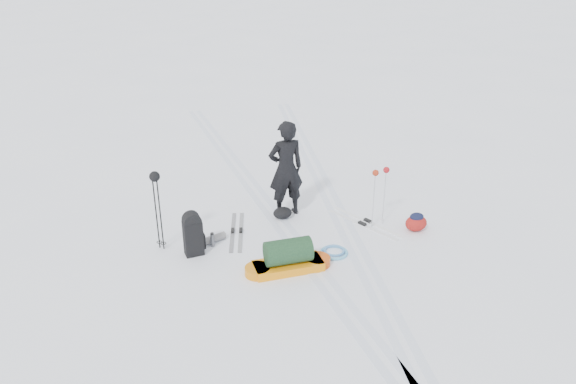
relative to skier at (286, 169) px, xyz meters
name	(u,v)px	position (x,y,z in m)	size (l,w,h in m)	color
ground	(292,239)	(-0.19, -1.08, -1.00)	(200.00, 200.00, 0.00)	white
snow_hill_backdrop	(446,288)	(62.50, 82.95, -70.02)	(359.50, 192.00, 162.45)	white
ski_tracks	(308,215)	(0.42, -0.20, -1.00)	(3.38, 17.97, 0.01)	silver
skier	(286,169)	(0.00, 0.00, 0.00)	(0.73, 0.48, 2.00)	black
pulk_sled	(288,258)	(-0.56, -2.06, -0.78)	(1.53, 0.50, 0.58)	orange
expedition_rucksack	(196,234)	(-1.99, -1.04, -0.61)	(0.84, 0.62, 0.84)	black
ski_poles_black	(156,186)	(-2.59, -0.70, 0.25)	(0.19, 0.19, 1.53)	black
ski_poles_silver	(381,178)	(1.60, -1.01, 0.02)	(0.38, 0.19, 1.23)	silver
touring_skis_grey	(237,231)	(-1.14, -0.49, -0.99)	(0.60, 1.59, 0.06)	#9B9FA4
touring_skis_white	(365,223)	(1.39, -0.89, -0.99)	(1.02, 1.68, 0.06)	silver
rope_coil	(334,252)	(0.39, -1.77, -0.97)	(0.54, 0.54, 0.06)	#58ADD7
small_daypack	(416,222)	(2.23, -1.42, -0.82)	(0.47, 0.38, 0.37)	maroon
thermos_pair	(207,242)	(-1.79, -0.95, -0.86)	(0.30, 0.20, 0.30)	#515258
stuff_sack	(283,213)	(-0.12, -0.18, -0.88)	(0.43, 0.35, 0.24)	black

